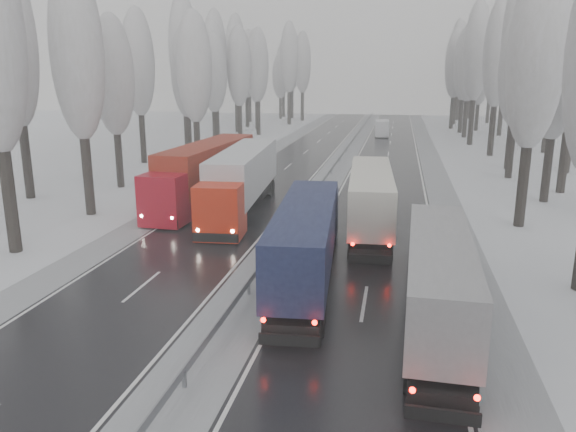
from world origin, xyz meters
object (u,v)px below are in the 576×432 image
(truck_cream_box, at_px, (370,194))
(truck_grey_tarp, at_px, (438,269))
(truck_red_red, at_px, (204,170))
(truck_red_white, at_px, (242,177))
(truck_blue_box, at_px, (308,234))
(box_truck_distant, at_px, (382,128))

(truck_cream_box, bearing_deg, truck_grey_tarp, -79.15)
(truck_cream_box, xyz_separation_m, truck_red_red, (-12.99, 5.07, 0.32))
(truck_cream_box, distance_m, truck_red_white, 9.70)
(truck_grey_tarp, bearing_deg, truck_cream_box, 105.94)
(truck_blue_box, relative_size, box_truck_distant, 2.21)
(truck_blue_box, height_order, box_truck_distant, truck_blue_box)
(truck_grey_tarp, distance_m, truck_red_white, 20.49)
(box_truck_distant, distance_m, truck_red_red, 52.84)
(truck_red_white, bearing_deg, truck_blue_box, -65.80)
(truck_blue_box, distance_m, box_truck_distant, 66.31)
(box_truck_distant, bearing_deg, truck_grey_tarp, -88.98)
(truck_grey_tarp, height_order, truck_red_white, truck_red_white)
(truck_red_red, bearing_deg, truck_grey_tarp, -45.87)
(truck_red_red, bearing_deg, truck_blue_box, -52.21)
(truck_grey_tarp, xyz_separation_m, truck_red_white, (-12.71, 16.07, 0.43))
(truck_grey_tarp, bearing_deg, truck_red_red, 133.32)
(truck_cream_box, height_order, truck_red_white, truck_red_white)
(truck_blue_box, xyz_separation_m, box_truck_distant, (1.41, 66.28, -0.99))
(truck_cream_box, xyz_separation_m, truck_red_white, (-9.31, 2.71, 0.27))
(truck_red_white, bearing_deg, truck_cream_box, -20.70)
(truck_blue_box, height_order, truck_red_white, truck_red_white)
(truck_cream_box, bearing_deg, box_truck_distant, 87.67)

